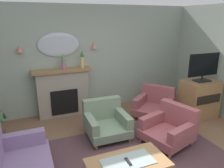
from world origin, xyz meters
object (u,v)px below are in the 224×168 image
object	(u,v)px
tv_remote	(128,162)
armchair_in_corner	(106,121)
coffee_table	(128,165)
armchair_by_coffee_table	(155,104)
fireplace	(63,93)
wall_sconce_left	(20,49)
wall_mirror	(59,45)
tv_cabinet	(199,99)
tv_flatscreen	(204,67)
mantel_vase_right	(63,61)
armchair_beside_couch	(170,127)
mantel_vase_centre	(82,58)
wall_sconce_right	(94,45)

from	to	relation	value
tv_remote	armchair_in_corner	size ratio (longest dim) A/B	0.19
coffee_table	armchair_by_coffee_table	distance (m)	2.50
fireplace	coffee_table	world-z (taller)	fireplace
wall_sconce_left	fireplace	bearing A→B (deg)	-6.16
coffee_table	tv_remote	world-z (taller)	tv_remote
wall_mirror	tv_remote	world-z (taller)	wall_mirror
fireplace	tv_cabinet	xyz separation A→B (m)	(2.97, -1.36, -0.12)
tv_flatscreen	mantel_vase_right	bearing A→B (deg)	155.22
wall_sconce_left	armchair_in_corner	xyz separation A→B (m)	(1.45, -1.40, -1.35)
tv_cabinet	tv_remote	bearing A→B (deg)	-151.13
tv_remote	armchair_beside_couch	world-z (taller)	armchair_beside_couch
wall_sconce_left	coffee_table	distance (m)	3.37
mantel_vase_right	tv_cabinet	bearing A→B (deg)	-24.45
wall_sconce_left	tv_flatscreen	bearing A→B (deg)	-21.03
fireplace	mantel_vase_right	distance (m)	0.79
tv_remote	tv_flatscreen	bearing A→B (deg)	28.52
mantel_vase_right	armchair_beside_couch	bearing A→B (deg)	-51.40
wall_sconce_left	tv_cabinet	world-z (taller)	wall_sconce_left
fireplace	wall_mirror	bearing A→B (deg)	90.00
armchair_in_corner	mantel_vase_right	bearing A→B (deg)	113.22
coffee_table	tv_remote	distance (m)	0.07
wall_sconce_left	tv_flatscreen	distance (m)	4.12
armchair_beside_couch	coffee_table	bearing A→B (deg)	-149.11
tv_remote	armchair_in_corner	bearing A→B (deg)	80.28
armchair_by_coffee_table	armchair_beside_couch	world-z (taller)	same
mantel_vase_right	tv_cabinet	world-z (taller)	mantel_vase_right
mantel_vase_right	mantel_vase_centre	bearing A→B (deg)	-0.00
tv_cabinet	tv_flatscreen	world-z (taller)	tv_flatscreen
armchair_by_coffee_table	armchair_in_corner	xyz separation A→B (m)	(-1.42, -0.38, 0.00)
tv_flatscreen	coffee_table	bearing A→B (deg)	-151.71
wall_sconce_right	armchair_by_coffee_table	distance (m)	2.06
wall_sconce_right	coffee_table	bearing A→B (deg)	-99.94
fireplace	tv_remote	world-z (taller)	fireplace
mantel_vase_centre	tv_cabinet	world-z (taller)	mantel_vase_centre
armchair_beside_couch	tv_cabinet	xyz separation A→B (m)	(1.33, 0.66, 0.15)
wall_mirror	fireplace	bearing A→B (deg)	-90.00
wall_sconce_right	armchair_in_corner	size ratio (longest dim) A/B	0.17
mantel_vase_centre	tv_cabinet	xyz separation A→B (m)	(2.47, -1.33, -0.94)
armchair_by_coffee_table	tv_flatscreen	bearing A→B (deg)	-25.17
fireplace	tv_cabinet	world-z (taller)	fireplace
wall_sconce_right	tv_flatscreen	xyz separation A→B (m)	(2.12, -1.47, -0.41)
mantel_vase_right	wall_mirror	distance (m)	0.40
armchair_in_corner	tv_cabinet	distance (m)	2.38
mantel_vase_right	armchair_beside_couch	xyz separation A→B (m)	(1.59, -1.99, -1.05)
mantel_vase_centre	wall_mirror	xyz separation A→B (m)	(-0.50, 0.17, 0.32)
wall_sconce_right	armchair_beside_couch	bearing A→B (deg)	-69.52
tv_remote	tv_cabinet	distance (m)	3.01
wall_sconce_left	wall_sconce_right	world-z (taller)	same
armchair_by_coffee_table	armchair_in_corner	distance (m)	1.47
armchair_in_corner	tv_flatscreen	xyz separation A→B (m)	(2.37, -0.07, 0.94)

